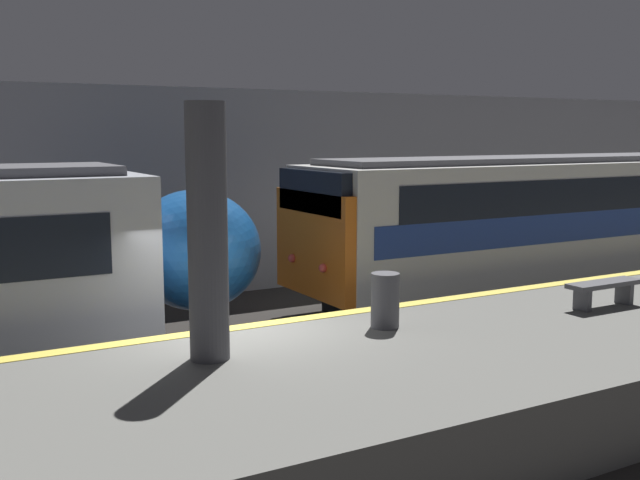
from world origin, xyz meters
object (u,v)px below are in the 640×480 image
object	(u,v)px
platform_bench	(604,288)
trash_bin	(385,300)
support_pillar_near	(208,233)
train_boxy	(625,218)

from	to	relation	value
platform_bench	trash_bin	xyz separation A→B (m)	(-4.05, 0.73, 0.09)
support_pillar_near	platform_bench	world-z (taller)	support_pillar_near
support_pillar_near	train_boxy	distance (m)	14.14
train_boxy	trash_bin	world-z (taller)	train_boxy
support_pillar_near	train_boxy	size ratio (longest dim) A/B	0.17
train_boxy	platform_bench	world-z (taller)	train_boxy
support_pillar_near	platform_bench	xyz separation A→B (m)	(7.00, -0.53, -1.35)
train_boxy	trash_bin	distance (m)	11.26
support_pillar_near	platform_bench	bearing A→B (deg)	-4.30
platform_bench	trash_bin	bearing A→B (deg)	169.77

